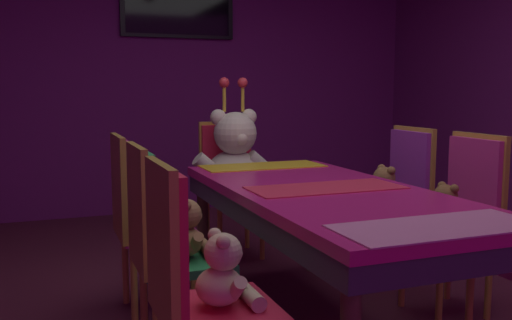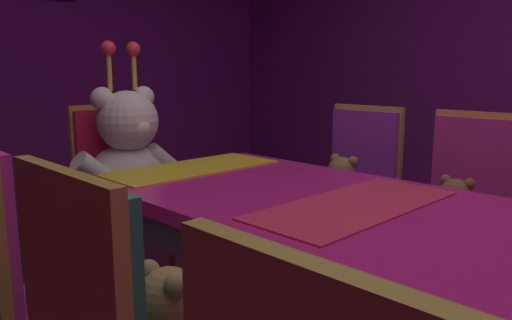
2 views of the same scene
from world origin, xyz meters
name	(u,v)px [view 2 (image 2 of 2)]	position (x,y,z in m)	size (l,w,h in m)	color
wall_back	(1,39)	(0.00, 3.20, 1.40)	(5.20, 0.12, 2.80)	#721E72
banquet_table	(355,232)	(0.00, 0.00, 0.65)	(0.90, 2.02, 0.75)	#C61E72
chair_left_2	(11,270)	(-0.85, 0.59, 0.60)	(0.42, 0.41, 0.98)	#CC338C
teddy_left_2	(61,264)	(-0.71, 0.59, 0.57)	(0.22, 0.28, 0.27)	beige
chair_right_1	(468,201)	(0.86, -0.01, 0.60)	(0.42, 0.41, 0.98)	#CC338C
teddy_right_1	(453,213)	(0.72, -0.01, 0.57)	(0.22, 0.28, 0.27)	brown
chair_right_2	(357,181)	(0.85, 0.56, 0.60)	(0.42, 0.41, 0.98)	purple
teddy_right_2	(341,188)	(0.71, 0.56, 0.58)	(0.24, 0.31, 0.29)	olive
throne_chair	(116,177)	(0.00, 1.54, 0.60)	(0.41, 0.42, 0.98)	red
king_teddy_bear	(130,156)	(0.00, 1.38, 0.73)	(0.66, 0.51, 0.85)	silver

